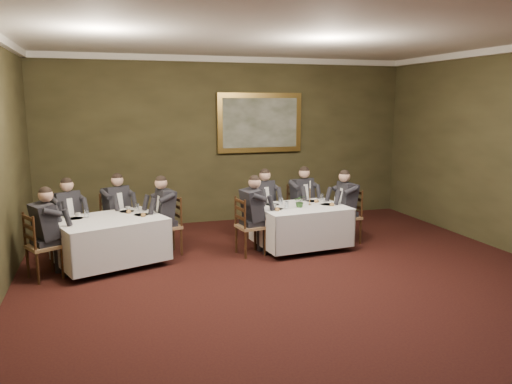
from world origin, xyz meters
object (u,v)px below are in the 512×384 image
table_main (301,223)px  table_second (110,238)px  diner_sec_backright (117,221)px  diner_main_backleft (262,213)px  chair_main_endleft (250,238)px  centerpiece (300,201)px  chair_main_backleft (262,225)px  diner_sec_backleft (67,228)px  chair_main_backright (300,221)px  diner_sec_endright (167,225)px  chair_main_endright (347,227)px  chair_sec_endright (168,238)px  painting (260,123)px  candlestick (310,196)px  diner_main_endright (347,215)px  chair_sec_backright (117,233)px  chair_sec_endleft (44,260)px  diner_main_backright (301,210)px  diner_sec_endleft (44,245)px  chair_sec_backleft (68,241)px  diner_main_endleft (250,225)px

table_main → table_second: 3.24m
diner_sec_backright → diner_main_backleft: bearing=146.1°
chair_main_endleft → centerpiece: chair_main_endleft is taller
chair_main_backleft → diner_sec_backleft: bearing=-16.4°
chair_main_backright → diner_sec_endright: (-2.64, -0.48, 0.23)m
chair_main_backleft → chair_main_endright: bearing=137.2°
chair_main_backleft → chair_sec_endright: same height
diner_sec_endright → painting: (2.31, 2.06, 1.61)m
candlestick → chair_sec_endright: bearing=173.3°
table_main → diner_main_endright: diner_main_endright is taller
chair_sec_backright → chair_sec_endleft: same height
diner_main_backright → diner_sec_backright: size_ratio=1.00×
diner_sec_endleft → painting: painting is taller
chair_sec_backleft → diner_sec_endleft: bearing=41.3°
diner_main_backright → diner_sec_backleft: 4.26m
chair_main_backright → painting: bearing=-93.8°
diner_main_endright → diner_sec_endleft: same height
chair_main_backleft → chair_sec_backleft: (-3.44, -0.11, 0.00)m
diner_main_backleft → chair_main_endright: bearing=137.5°
diner_main_endright → diner_main_backleft: bearing=63.8°
table_main → chair_main_endright: (0.97, 0.09, -0.17)m
diner_main_endleft → candlestick: diner_main_endleft is taller
diner_sec_backright → chair_main_endright: bearing=138.5°
diner_main_endleft → diner_main_backleft: bearing=141.0°
diner_sec_endleft → centerpiece: size_ratio=5.81×
chair_main_endleft → chair_sec_endleft: same height
chair_main_endleft → chair_sec_backleft: size_ratio=1.00×
candlestick → painting: size_ratio=0.24×
chair_main_backleft → chair_sec_backright: size_ratio=1.00×
diner_main_backleft → diner_main_backright: 0.82m
candlestick → diner_sec_backright: bearing=165.4°
chair_sec_backright → diner_sec_endleft: size_ratio=0.74×
chair_sec_backleft → chair_main_backright: bearing=148.9°
chair_sec_backright → diner_sec_endleft: (-1.06, -1.25, 0.23)m
chair_main_endleft → chair_sec_backright: (-2.15, 1.01, 0.00)m
chair_sec_backright → candlestick: 3.48m
table_main → candlestick: (0.19, 0.05, 0.48)m
chair_sec_backleft → centerpiece: (3.87, -0.72, 0.60)m
chair_sec_endright → chair_main_backright: bearing=-91.7°
diner_main_backleft → painting: bearing=-124.5°
table_second → diner_main_backright: (3.58, 0.80, 0.06)m
chair_sec_backright → centerpiece: (3.06, -1.01, 0.60)m
chair_sec_endleft → diner_sec_endleft: diner_sec_endleft is taller
diner_main_endleft → centerpiece: size_ratio=5.81×
diner_sec_backright → chair_sec_endleft: 1.66m
chair_main_backright → chair_sec_backright: same height
chair_main_backleft → centerpiece: size_ratio=4.32×
painting → chair_sec_backright: bearing=-154.6°
diner_main_backleft → diner_sec_backright: 2.64m
chair_main_endleft → diner_sec_backleft: 3.04m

